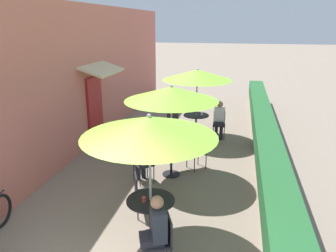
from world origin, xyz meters
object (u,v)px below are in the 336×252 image
object	(u,v)px
cafe_chair_near_left	(162,238)
cafe_chair_mid_left	(195,149)
patio_table_near	(151,209)
patio_table_mid	(171,154)
seated_patron_mid_right	(143,155)
patio_umbrella_near	(149,127)
patio_table_far	(196,120)
coffee_cup_near	(144,199)
cafe_chair_mid_right	(145,163)
coffee_cup_mid	(169,143)
patio_umbrella_far	(197,75)
cafe_chair_near_right	(142,191)
coffee_cup_far	(201,114)
patio_umbrella_mid	(171,94)
seated_patron_far_right	(219,118)
seated_patron_near_left	(155,230)
cafe_chair_far_right	(219,122)
cafe_chair_far_left	(173,121)

from	to	relation	value
cafe_chair_near_left	cafe_chair_mid_left	xyz separation A→B (m)	(-0.01, 3.78, 0.00)
cafe_chair_near_left	cafe_chair_mid_left	distance (m)	3.78
patio_table_near	patio_table_mid	world-z (taller)	same
patio_table_mid	seated_patron_mid_right	xyz separation A→B (m)	(-0.59, -0.48, 0.12)
patio_umbrella_near	patio_table_far	bearing A→B (deg)	89.46
cafe_chair_near_left	patio_umbrella_near	bearing A→B (deg)	5.75
coffee_cup_near	cafe_chair_mid_right	distance (m)	2.18
coffee_cup_mid	patio_umbrella_far	distance (m)	3.18
coffee_cup_near	patio_table_mid	xyz separation A→B (m)	(-0.07, 2.64, -0.23)
cafe_chair_near_right	coffee_cup_far	size ratio (longest dim) A/B	9.67
cafe_chair_near_right	cafe_chair_mid_right	world-z (taller)	same
cafe_chair_mid_right	coffee_cup_mid	size ratio (longest dim) A/B	9.67
patio_umbrella_near	coffee_cup_far	bearing A→B (deg)	87.68
patio_table_far	patio_table_mid	bearing A→B (deg)	-94.15
patio_umbrella_mid	seated_patron_far_right	xyz separation A→B (m)	(0.98, 3.00, -1.39)
cafe_chair_near_right	patio_umbrella_mid	size ratio (longest dim) A/B	0.38
seated_patron_near_left	patio_umbrella_mid	bearing A→B (deg)	-15.35
seated_patron_near_left	cafe_chair_far_right	bearing A→B (deg)	-27.70
patio_table_near	cafe_chair_far_right	xyz separation A→B (m)	(0.81, 5.66, -0.05)
seated_patron_near_left	coffee_cup_far	size ratio (longest dim) A/B	13.89
cafe_chair_near_right	coffee_cup_near	distance (m)	0.86
patio_umbrella_far	seated_patron_far_right	world-z (taller)	patio_umbrella_far
coffee_cup_near	coffee_cup_mid	bearing A→B (deg)	93.02
cafe_chair_near_right	seated_patron_far_right	xyz separation A→B (m)	(1.18, 4.88, 0.17)
patio_table_near	cafe_chair_far_left	distance (m)	5.49
cafe_chair_far_right	patio_umbrella_mid	bearing A→B (deg)	70.13
patio_table_near	cafe_chair_near_left	size ratio (longest dim) A/B	0.96
cafe_chair_near_left	patio_table_mid	bearing A→B (deg)	-13.46
patio_table_near	cafe_chair_far_left	bearing A→B (deg)	97.36
patio_umbrella_mid	seated_patron_mid_right	distance (m)	1.58
coffee_cup_near	coffee_cup_mid	xyz separation A→B (m)	(-0.14, 2.75, 0.00)
coffee_cup_near	coffee_cup_far	distance (m)	5.65
patio_table_far	cafe_chair_far_right	bearing A→B (deg)	8.27
cafe_chair_near_left	cafe_chair_far_right	xyz separation A→B (m)	(0.44, 6.34, 0.00)
cafe_chair_near_left	seated_patron_mid_right	distance (m)	2.97
patio_umbrella_near	cafe_chair_mid_left	size ratio (longest dim) A/B	2.64
patio_table_mid	coffee_cup_mid	distance (m)	0.27
patio_umbrella_near	seated_patron_near_left	world-z (taller)	patio_umbrella_near
coffee_cup_mid	cafe_chair_mid_right	bearing A→B (deg)	-123.54
cafe_chair_mid_left	seated_patron_mid_right	bearing A→B (deg)	1.55
patio_table_mid	cafe_chair_far_left	size ratio (longest dim) A/B	0.96
patio_table_far	cafe_chair_far_left	xyz separation A→B (m)	(-0.76, -0.11, -0.05)
cafe_chair_near_left	patio_table_far	world-z (taller)	cafe_chair_near_left
patio_umbrella_mid	coffee_cup_far	bearing A→B (deg)	82.58
patio_table_near	coffee_cup_mid	distance (m)	2.68
seated_patron_mid_right	seated_patron_far_right	bearing A→B (deg)	24.09
cafe_chair_mid_left	cafe_chair_far_right	bearing A→B (deg)	-141.80
cafe_chair_near_right	patio_table_mid	bearing A→B (deg)	151.14
patio_umbrella_far	cafe_chair_mid_right	bearing A→B (deg)	-101.63
cafe_chair_far_right	cafe_chair_mid_left	bearing A→B (deg)	77.34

